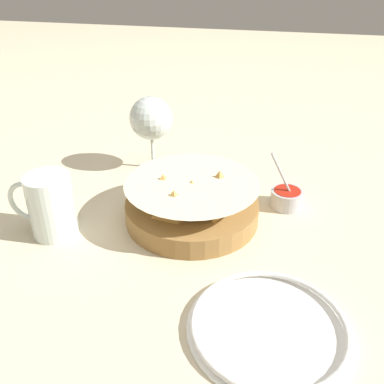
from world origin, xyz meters
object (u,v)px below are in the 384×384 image
Objects in this scene: wine_glass at (151,120)px; beer_mug at (51,207)px; food_basket at (192,203)px; sauce_cup at (287,197)px; side_plate at (269,327)px.

wine_glass reaches higher than beer_mug.
food_basket is at bearing -157.51° from beer_mug.
food_basket is 2.19× the size of sauce_cup.
wine_glass is 0.75× the size of side_plate.
beer_mug is at bearing -20.11° from side_plate.
wine_glass is 0.53m from side_plate.
beer_mug reaches higher than food_basket.
side_plate is (-0.30, 0.43, -0.11)m from wine_glass.
wine_glass is at bearing -108.55° from beer_mug.
wine_glass is (0.14, -0.19, 0.08)m from food_basket.
wine_glass is at bearing -55.50° from side_plate.
food_basket is 2.02× the size of beer_mug.
food_basket is at bearing 26.79° from sauce_cup.
side_plate is at bearing 159.89° from beer_mug.
wine_glass is 1.37× the size of beer_mug.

